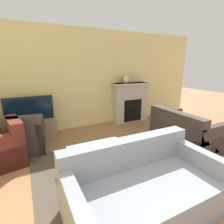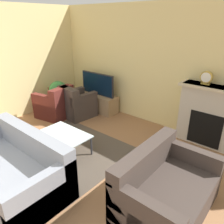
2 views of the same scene
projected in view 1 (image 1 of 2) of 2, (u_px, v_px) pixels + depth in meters
name	position (u px, v px, depth m)	size (l,w,h in m)	color
wall_back	(77.00, 80.00, 4.77)	(8.09, 0.06, 2.70)	beige
area_rug	(98.00, 167.00, 3.09)	(2.17, 1.91, 0.00)	#4C4238
fireplace	(130.00, 101.00, 5.49)	(1.25, 0.40, 1.21)	#BCB2A3
tv_stand	(32.00, 130.00, 4.24)	(1.13, 0.43, 0.46)	#997A56
tv	(29.00, 109.00, 4.10)	(1.07, 0.06, 0.58)	#232328
couch_sectional	(143.00, 190.00, 2.13)	(1.87, 0.99, 0.82)	gray
couch_loveseat	(185.00, 133.00, 3.88)	(0.93, 1.40, 0.82)	#3D332D
armchair_by_window	(1.00, 149.00, 3.10)	(0.90, 0.85, 0.82)	#5B231E
armchair_accent	(27.00, 137.00, 3.60)	(0.77, 0.81, 0.82)	#3D332D
coffee_table	(100.00, 151.00, 2.91)	(0.97, 0.71, 0.39)	#333338
mantel_clock	(126.00, 79.00, 5.23)	(0.22, 0.07, 0.25)	#B79338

